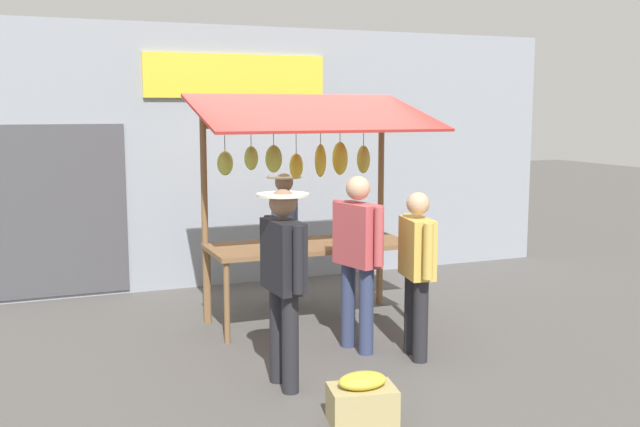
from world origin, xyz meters
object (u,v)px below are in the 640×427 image
at_px(vendor_with_sunhat, 284,229).
at_px(produce_crate_near, 362,400).
at_px(market_stall, 310,182).
at_px(shopper_in_grey_tee, 283,271).
at_px(shopper_in_striped_shirt, 358,250).
at_px(shopper_with_shopping_bag, 417,264).

xyz_separation_m(vendor_with_sunhat, produce_crate_near, (0.58, 3.38, -0.75)).
bearing_deg(vendor_with_sunhat, market_stall, 11.83).
distance_m(market_stall, shopper_in_grey_tee, 2.08).
bearing_deg(shopper_in_striped_shirt, produce_crate_near, 142.86).
bearing_deg(shopper_in_striped_shirt, shopper_in_grey_tee, 109.95).
distance_m(shopper_with_shopping_bag, shopper_in_striped_shirt, 0.59).
height_order(vendor_with_sunhat, shopper_with_shopping_bag, vendor_with_sunhat).
height_order(shopper_with_shopping_bag, produce_crate_near, shopper_with_shopping_bag).
xyz_separation_m(shopper_in_striped_shirt, produce_crate_near, (0.68, 1.56, -0.82)).
bearing_deg(shopper_in_striped_shirt, vendor_with_sunhat, -10.37).
xyz_separation_m(market_stall, vendor_with_sunhat, (0.05, -0.69, -0.62)).
bearing_deg(produce_crate_near, vendor_with_sunhat, -99.67).
bearing_deg(market_stall, shopper_in_grey_tee, 62.45).
height_order(shopper_with_shopping_bag, shopper_in_grey_tee, shopper_in_grey_tee).
relative_size(shopper_with_shopping_bag, produce_crate_near, 2.88).
distance_m(vendor_with_sunhat, shopper_with_shopping_bag, 2.28).
bearing_deg(market_stall, shopper_with_shopping_bag, 107.43).
distance_m(vendor_with_sunhat, shopper_in_grey_tee, 2.62).
bearing_deg(shopper_in_striped_shirt, market_stall, -10.95).
height_order(market_stall, shopper_in_grey_tee, market_stall).
relative_size(shopper_in_grey_tee, produce_crate_near, 3.08).
relative_size(vendor_with_sunhat, shopper_with_shopping_bag, 1.01).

